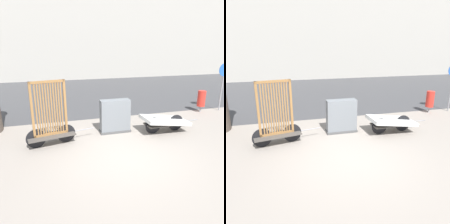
# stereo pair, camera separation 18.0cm
# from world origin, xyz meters

# --- Properties ---
(ground_plane) EXTENTS (60.00, 60.00, 0.00)m
(ground_plane) POSITION_xyz_m (0.00, 0.00, 0.00)
(ground_plane) COLOR gray
(road_strip) EXTENTS (56.00, 10.92, 0.01)m
(road_strip) POSITION_xyz_m (0.00, 8.95, 0.00)
(road_strip) COLOR #424244
(road_strip) RESTS_ON ground_plane
(bike_cart_with_bedframe) EXTENTS (2.14, 0.83, 2.03)m
(bike_cart_with_bedframe) POSITION_xyz_m (-1.95, 1.41, 0.75)
(bike_cart_with_bedframe) COLOR #4C4742
(bike_cart_with_bedframe) RESTS_ON ground_plane
(bike_cart_with_mattress) EXTENTS (2.26, 0.98, 0.62)m
(bike_cart_with_mattress) POSITION_xyz_m (1.96, 1.41, 0.42)
(bike_cart_with_mattress) COLOR #4C4742
(bike_cart_with_mattress) RESTS_ON ground_plane
(utility_cabinet) EXTENTS (1.11, 0.41, 1.19)m
(utility_cabinet) POSITION_xyz_m (0.25, 1.89, 0.55)
(utility_cabinet) COLOR #4C4C4C
(utility_cabinet) RESTS_ON ground_plane
(trash_bin) EXTENTS (0.35, 0.35, 1.00)m
(trash_bin) POSITION_xyz_m (4.76, 3.14, 0.64)
(trash_bin) COLOR gray
(trash_bin) RESTS_ON ground_plane
(sign_post) EXTENTS (0.60, 0.06, 2.27)m
(sign_post) POSITION_xyz_m (5.81, 3.13, 1.51)
(sign_post) COLOR gray
(sign_post) RESTS_ON ground_plane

